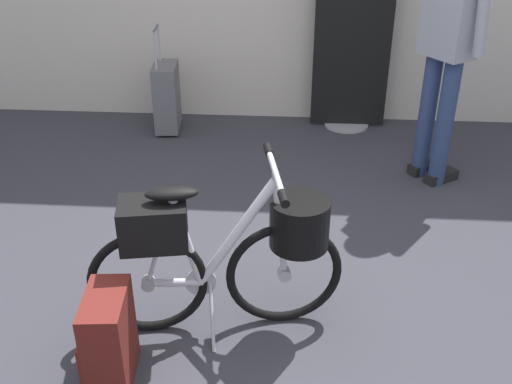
% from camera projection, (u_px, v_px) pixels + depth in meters
% --- Properties ---
extents(ground_plane, '(7.63, 7.63, 0.00)m').
position_uv_depth(ground_plane, '(273.00, 328.00, 2.71)').
color(ground_plane, '#38383F').
extents(floor_banner_stand, '(0.60, 0.36, 1.86)m').
position_uv_depth(floor_banner_stand, '(354.00, 23.00, 4.49)').
color(floor_banner_stand, '#B7B7BC').
rests_on(floor_banner_stand, ground_plane).
extents(folding_bike_foreground, '(1.12, 0.53, 0.80)m').
position_uv_depth(folding_bike_foreground, '(227.00, 248.00, 2.54)').
color(folding_bike_foreground, black).
rests_on(folding_bike_foreground, ground_plane).
extents(visitor_near_wall, '(0.38, 0.45, 1.76)m').
position_uv_depth(visitor_near_wall, '(450.00, 29.00, 3.57)').
color(visitor_near_wall, navy).
rests_on(visitor_near_wall, ground_plane).
extents(rolling_suitcase, '(0.21, 0.37, 0.83)m').
position_uv_depth(rolling_suitcase, '(167.00, 97.00, 4.68)').
color(rolling_suitcase, slate).
rests_on(rolling_suitcase, ground_plane).
extents(backpack_on_floor, '(0.22, 0.32, 0.42)m').
position_uv_depth(backpack_on_floor, '(108.00, 339.00, 2.36)').
color(backpack_on_floor, maroon).
rests_on(backpack_on_floor, ground_plane).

